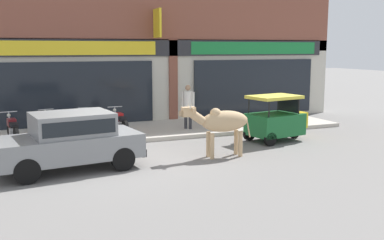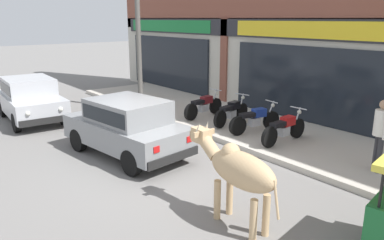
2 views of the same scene
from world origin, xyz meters
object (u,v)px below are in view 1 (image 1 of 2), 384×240
at_px(motorcycle_2, 86,124).
at_px(auto_rickshaw, 277,121).
at_px(pedestrian, 188,102).
at_px(car_1, 70,138).
at_px(cow, 221,122).
at_px(motorcycle_0, 13,129).
at_px(motorcycle_1, 52,126).
at_px(motorcycle_3, 120,123).

bearing_deg(motorcycle_2, auto_rickshaw, -23.89).
bearing_deg(pedestrian, car_1, -142.10).
relative_size(cow, motorcycle_0, 1.19).
distance_m(car_1, pedestrian, 5.87).
bearing_deg(motorcycle_1, car_1, -88.28).
relative_size(car_1, motorcycle_1, 2.10).
relative_size(cow, car_1, 0.57).
height_order(cow, motorcycle_2, cow).
height_order(motorcycle_0, pedestrian, pedestrian).
xyz_separation_m(cow, motorcycle_1, (-4.22, 4.00, -0.48)).
relative_size(cow, pedestrian, 1.35).
bearing_deg(auto_rickshaw, car_1, -170.68).
xyz_separation_m(auto_rickshaw, pedestrian, (-2.16, 2.48, 0.47)).
bearing_deg(motorcycle_3, cow, -62.25).
bearing_deg(auto_rickshaw, motorcycle_2, 156.11).
relative_size(motorcycle_0, motorcycle_3, 1.00).
distance_m(cow, motorcycle_0, 6.67).
bearing_deg(car_1, pedestrian, 37.90).
distance_m(auto_rickshaw, motorcycle_3, 5.30).
bearing_deg(motorcycle_2, motorcycle_0, -179.10).
xyz_separation_m(motorcycle_1, pedestrian, (4.74, -0.19, 0.60)).
xyz_separation_m(motorcycle_0, pedestrian, (5.93, -0.05, 0.60)).
distance_m(motorcycle_3, pedestrian, 2.59).
height_order(car_1, motorcycle_3, car_1).
height_order(auto_rickshaw, motorcycle_3, auto_rickshaw).
height_order(motorcycle_3, pedestrian, pedestrian).
bearing_deg(motorcycle_1, motorcycle_2, -5.57).
distance_m(motorcycle_1, motorcycle_3, 2.23).
bearing_deg(car_1, motorcycle_1, 91.72).
bearing_deg(motorcycle_0, motorcycle_3, -0.86).
bearing_deg(cow, motorcycle_1, 136.55).
relative_size(motorcycle_0, pedestrian, 1.13).
distance_m(motorcycle_1, motorcycle_2, 1.10).
height_order(car_1, auto_rickshaw, auto_rickshaw).
bearing_deg(motorcycle_0, car_1, -70.23).
height_order(motorcycle_1, motorcycle_2, same).
bearing_deg(motorcycle_1, pedestrian, -2.34).
xyz_separation_m(car_1, motorcycle_3, (2.11, 3.60, -0.29)).
xyz_separation_m(motorcycle_2, motorcycle_3, (1.13, -0.09, 0.00)).
bearing_deg(pedestrian, cow, -97.68).
xyz_separation_m(auto_rickshaw, motorcycle_2, (-5.81, 2.57, -0.13)).
distance_m(car_1, motorcycle_3, 4.18).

